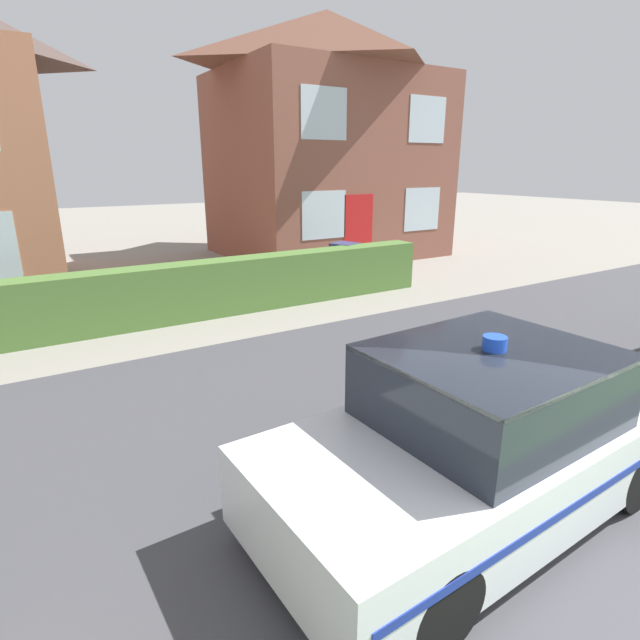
% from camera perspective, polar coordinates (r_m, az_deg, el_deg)
% --- Properties ---
extents(road_strip, '(28.00, 6.91, 0.01)m').
position_cam_1_polar(road_strip, '(6.06, 5.77, -11.33)').
color(road_strip, '#424247').
rests_on(road_strip, ground).
extents(garden_hedge, '(10.44, 0.60, 1.10)m').
position_cam_1_polar(garden_hedge, '(10.11, -13.32, 3.39)').
color(garden_hedge, '#4C7233').
rests_on(garden_hedge, ground).
extents(police_car, '(3.92, 1.88, 1.58)m').
position_cam_1_polar(police_car, '(4.52, 17.58, -12.76)').
color(police_car, black).
rests_on(police_car, road_strip).
extents(house_right, '(6.90, 5.72, 7.41)m').
position_cam_1_polar(house_right, '(17.23, 0.73, 20.19)').
color(house_right, brown).
rests_on(house_right, ground).
extents(wheelie_bin, '(0.71, 0.72, 1.11)m').
position_cam_1_polar(wheelie_bin, '(12.19, 2.83, 6.22)').
color(wheelie_bin, '#474C8C').
rests_on(wheelie_bin, ground).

